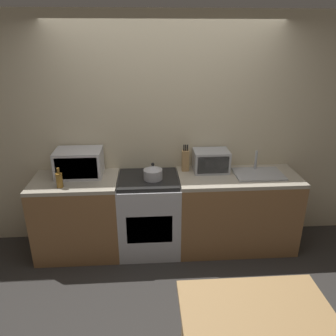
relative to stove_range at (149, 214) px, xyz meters
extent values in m
plane|color=#33302D|center=(0.21, -0.76, -0.45)|extent=(16.00, 16.00, 0.00)
cube|color=beige|center=(0.21, 0.34, 0.85)|extent=(10.00, 0.06, 2.60)
cube|color=olive|center=(-0.80, 0.00, -0.02)|extent=(0.92, 0.62, 0.86)
cube|color=#B7AD99|center=(-0.80, 0.00, 0.43)|extent=(0.92, 0.62, 0.04)
cube|color=olive|center=(1.01, 0.00, -0.02)|extent=(1.34, 0.62, 0.86)
cube|color=#B7AD99|center=(1.01, 0.00, 0.43)|extent=(1.34, 0.62, 0.04)
cube|color=silver|center=(0.00, 0.00, -0.02)|extent=(0.68, 0.62, 0.86)
cube|color=black|center=(0.00, 0.00, 0.43)|extent=(0.65, 0.57, 0.04)
cube|color=black|center=(0.00, -0.30, -0.02)|extent=(0.49, 0.02, 0.32)
cylinder|color=#B7B7BC|center=(0.05, -0.03, 0.51)|extent=(0.20, 0.20, 0.11)
cone|color=#B7B7BC|center=(0.05, -0.03, 0.59)|extent=(0.19, 0.19, 0.05)
sphere|color=black|center=(0.05, -0.03, 0.62)|extent=(0.04, 0.04, 0.04)
cube|color=silver|center=(-0.75, 0.12, 0.60)|extent=(0.50, 0.34, 0.30)
cube|color=black|center=(-0.75, -0.04, 0.60)|extent=(0.44, 0.01, 0.24)
cylinder|color=olive|center=(-0.90, -0.18, 0.53)|extent=(0.07, 0.07, 0.15)
cylinder|color=olive|center=(-0.90, -0.18, 0.63)|extent=(0.03, 0.03, 0.06)
cube|color=tan|center=(0.43, 0.19, 0.57)|extent=(0.08, 0.07, 0.24)
cylinder|color=black|center=(0.41, 0.19, 0.73)|extent=(0.01, 0.01, 0.07)
cylinder|color=black|center=(0.43, 0.19, 0.73)|extent=(0.01, 0.01, 0.07)
cylinder|color=black|center=(0.45, 0.19, 0.73)|extent=(0.01, 0.01, 0.07)
cube|color=#ADAFB5|center=(0.72, 0.15, 0.58)|extent=(0.40, 0.28, 0.25)
cube|color=black|center=(0.72, 0.02, 0.58)|extent=(0.35, 0.01, 0.20)
cube|color=#ADAFB5|center=(1.23, 0.00, 0.46)|extent=(0.53, 0.37, 0.02)
cylinder|color=#ADAFB5|center=(1.23, 0.13, 0.58)|extent=(0.03, 0.03, 0.22)
cube|color=tan|center=(0.66, -1.83, 0.27)|extent=(0.97, 0.77, 0.04)
cylinder|color=tan|center=(0.24, -1.50, -0.10)|extent=(0.05, 0.05, 0.70)
cylinder|color=tan|center=(1.09, -1.50, -0.10)|extent=(0.05, 0.05, 0.70)
camera|label=1|loc=(0.00, -3.28, 1.89)|focal=35.00mm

